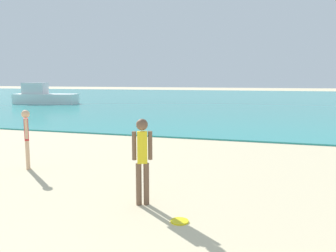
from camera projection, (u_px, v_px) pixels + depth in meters
water at (249, 98)px, 41.58m from camera, size 160.00×60.00×0.06m
person_standing at (142, 156)px, 6.13m from camera, size 0.34×0.21×1.56m
frisbee at (180, 221)px, 5.48m from camera, size 0.29×0.29×0.03m
person_distant at (27, 136)px, 8.65m from camera, size 0.24×0.28×1.49m
boat_near at (44, 97)px, 31.63m from camera, size 5.85×2.79×1.91m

